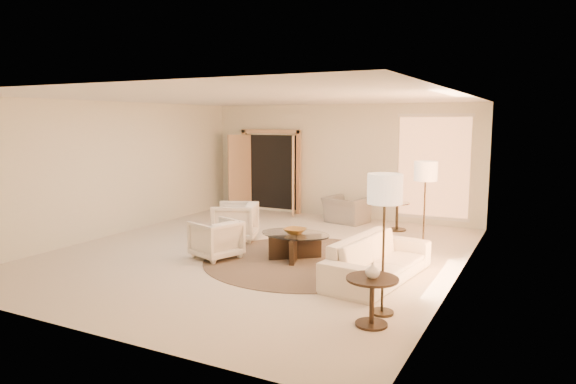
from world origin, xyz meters
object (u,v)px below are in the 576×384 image
at_px(bowl, 295,231).
at_px(sofa, 378,259).
at_px(side_table, 397,214).
at_px(side_vase, 398,197).
at_px(accent_chair, 346,206).
at_px(end_table, 372,293).
at_px(armchair_left, 235,220).
at_px(floor_lamp_near, 426,175).
at_px(end_vase, 373,271).
at_px(armchair_right, 216,237).
at_px(coffee_table, 295,243).
at_px(floor_lamp_far, 385,195).

bearing_deg(bowl, sofa, -15.87).
xyz_separation_m(side_table, side_vase, (-0.00, 0.00, 0.36)).
height_order(accent_chair, bowl, accent_chair).
height_order(sofa, end_table, sofa).
height_order(end_table, side_table, side_table).
xyz_separation_m(armchair_left, floor_lamp_near, (3.63, 0.62, 1.02)).
height_order(armchair_left, end_vase, armchair_left).
bearing_deg(armchair_right, accent_chair, -173.40).
relative_size(side_table, end_vase, 3.42).
bearing_deg(floor_lamp_near, side_vase, 118.50).
xyz_separation_m(accent_chair, floor_lamp_near, (2.27, -2.10, 1.03)).
height_order(accent_chair, coffee_table, accent_chair).
height_order(armchair_right, floor_lamp_near, floor_lamp_near).
distance_m(accent_chair, end_vase, 6.18).
distance_m(accent_chair, coffee_table, 3.47).
bearing_deg(end_table, armchair_left, 142.44).
xyz_separation_m(end_table, side_table, (-1.16, 5.35, -0.02)).
xyz_separation_m(coffee_table, end_table, (2.11, -2.21, 0.11)).
bearing_deg(armchair_right, coffee_table, 133.88).
bearing_deg(sofa, end_vase, -157.84).
bearing_deg(side_vase, side_table, 0.00).
bearing_deg(side_table, floor_lamp_far, -76.77).
relative_size(sofa, end_vase, 12.18).
xyz_separation_m(armchair_right, side_table, (2.21, 3.72, 0.00)).
height_order(sofa, end_vase, end_vase).
height_order(end_table, floor_lamp_far, floor_lamp_far).
height_order(armchair_left, side_vase, side_vase).
height_order(floor_lamp_far, end_vase, floor_lamp_far).
relative_size(end_vase, side_vase, 0.76).
distance_m(sofa, side_table, 3.67).
bearing_deg(end_vase, sofa, 104.79).
relative_size(armchair_right, floor_lamp_near, 0.45).
xyz_separation_m(sofa, floor_lamp_near, (0.27, 1.82, 1.11)).
distance_m(armchair_left, coffee_table, 1.86).
height_order(sofa, side_table, sofa).
xyz_separation_m(armchair_left, end_vase, (3.82, -2.93, 0.25)).
distance_m(sofa, bowl, 1.72).
height_order(armchair_right, coffee_table, armchair_right).
bearing_deg(coffee_table, armchair_right, -155.46).
xyz_separation_m(sofa, side_vase, (-0.70, 3.61, 0.41)).
relative_size(floor_lamp_far, bowl, 4.73).
bearing_deg(sofa, coffee_table, 81.50).
distance_m(end_table, end_vase, 0.27).
bearing_deg(bowl, end_table, -46.38).
bearing_deg(accent_chair, coffee_table, 108.00).
relative_size(end_table, side_vase, 2.57).
height_order(side_table, side_vase, side_vase).
distance_m(coffee_table, floor_lamp_far, 3.02).
height_order(armchair_left, floor_lamp_far, floor_lamp_far).
height_order(sofa, bowl, sofa).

